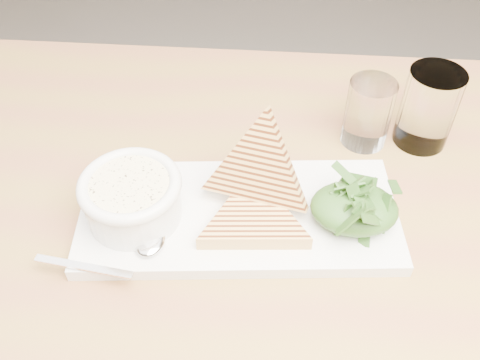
# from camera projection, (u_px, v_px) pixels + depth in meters

# --- Properties ---
(table_top) EXTENTS (1.33, 0.89, 0.04)m
(table_top) POSITION_uv_depth(u_px,v_px,m) (365.00, 280.00, 0.62)
(table_top) COLOR olive
(table_top) RESTS_ON ground
(table_leg_bl) EXTENTS (0.06, 0.06, 0.73)m
(table_leg_bl) POSITION_uv_depth(u_px,v_px,m) (46.00, 211.00, 1.20)
(table_leg_bl) COLOR olive
(table_leg_bl) RESTS_ON ground
(platter) EXTENTS (0.40, 0.21, 0.02)m
(platter) POSITION_uv_depth(u_px,v_px,m) (239.00, 215.00, 0.65)
(platter) COLOR silver
(platter) RESTS_ON table_top
(soup_bowl) EXTENTS (0.11, 0.11, 0.04)m
(soup_bowl) POSITION_uv_depth(u_px,v_px,m) (133.00, 202.00, 0.63)
(soup_bowl) COLOR silver
(soup_bowl) RESTS_ON platter
(soup) EXTENTS (0.09, 0.09, 0.01)m
(soup) POSITION_uv_depth(u_px,v_px,m) (130.00, 186.00, 0.61)
(soup) COLOR beige
(soup) RESTS_ON soup_bowl
(bowl_rim) EXTENTS (0.12, 0.12, 0.01)m
(bowl_rim) POSITION_uv_depth(u_px,v_px,m) (129.00, 185.00, 0.61)
(bowl_rim) COLOR silver
(bowl_rim) RESTS_ON soup_bowl
(sandwich_flat) EXTENTS (0.16, 0.16, 0.02)m
(sandwich_flat) POSITION_uv_depth(u_px,v_px,m) (254.00, 219.00, 0.62)
(sandwich_flat) COLOR tan
(sandwich_flat) RESTS_ON platter
(sandwich_lean) EXTENTS (0.18, 0.17, 0.17)m
(sandwich_lean) POSITION_uv_depth(u_px,v_px,m) (259.00, 169.00, 0.63)
(sandwich_lean) COLOR tan
(sandwich_lean) RESTS_ON sandwich_flat
(salad_base) EXTENTS (0.10, 0.08, 0.04)m
(salad_base) POSITION_uv_depth(u_px,v_px,m) (354.00, 208.00, 0.62)
(salad_base) COLOR black
(salad_base) RESTS_ON platter
(arugula_pile) EXTENTS (0.11, 0.10, 0.05)m
(arugula_pile) POSITION_uv_depth(u_px,v_px,m) (355.00, 204.00, 0.62)
(arugula_pile) COLOR #47722C
(arugula_pile) RESTS_ON platter
(spoon_bowl) EXTENTS (0.04, 0.05, 0.01)m
(spoon_bowl) POSITION_uv_depth(u_px,v_px,m) (151.00, 241.00, 0.61)
(spoon_bowl) COLOR silver
(spoon_bowl) RESTS_ON platter
(spoon_handle) EXTENTS (0.11, 0.02, 0.00)m
(spoon_handle) POSITION_uv_depth(u_px,v_px,m) (84.00, 267.00, 0.59)
(spoon_handle) COLOR silver
(spoon_handle) RESTS_ON platter
(glass_near) EXTENTS (0.07, 0.07, 0.11)m
(glass_near) POSITION_uv_depth(u_px,v_px,m) (428.00, 108.00, 0.72)
(glass_near) COLOR white
(glass_near) RESTS_ON table_top
(glass_far) EXTENTS (0.06, 0.06, 0.10)m
(glass_far) POSITION_uv_depth(u_px,v_px,m) (368.00, 113.00, 0.73)
(glass_far) COLOR white
(glass_far) RESTS_ON table_top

